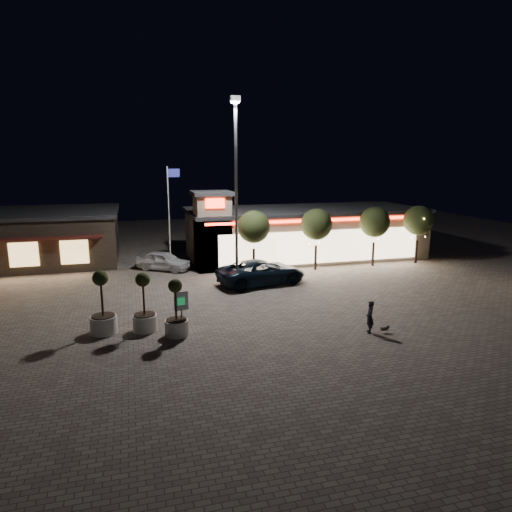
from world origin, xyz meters
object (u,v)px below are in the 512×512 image
object	(u,v)px
pickup_truck	(262,272)
planter_left	(103,314)
white_sedan	(164,261)
pedestrian	(370,317)
planter_mid	(144,313)
valet_sign	(181,305)

from	to	relation	value
pickup_truck	planter_left	world-z (taller)	planter_left
white_sedan	pedestrian	xyz separation A→B (m)	(8.86, -16.11, 0.08)
planter_mid	valet_sign	world-z (taller)	planter_mid
white_sedan	planter_mid	distance (m)	12.97
planter_mid	valet_sign	bearing A→B (deg)	-29.05
pedestrian	planter_mid	size ratio (longest dim) A/B	0.54
planter_mid	pedestrian	bearing A→B (deg)	-16.97
white_sedan	valet_sign	xyz separation A→B (m)	(-0.15, -13.80, 0.77)
white_sedan	valet_sign	distance (m)	13.82
planter_left	planter_mid	distance (m)	1.99
planter_left	pedestrian	bearing A→B (deg)	-15.28
white_sedan	planter_mid	bearing A→B (deg)	-153.74
pedestrian	valet_sign	xyz separation A→B (m)	(-9.01, 2.31, 0.70)
planter_left	valet_sign	world-z (taller)	planter_left
white_sedan	valet_sign	bearing A→B (deg)	-145.95
pedestrian	valet_sign	size ratio (longest dim) A/B	0.75
planter_mid	planter_left	bearing A→B (deg)	174.29
pickup_truck	pedestrian	bearing A→B (deg)	-175.69
pickup_truck	valet_sign	distance (m)	10.11
white_sedan	planter_mid	xyz separation A→B (m)	(-1.90, -12.82, 0.19)
pickup_truck	valet_sign	xyz separation A→B (m)	(-6.35, -7.84, 0.66)
pickup_truck	white_sedan	bearing A→B (deg)	35.74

